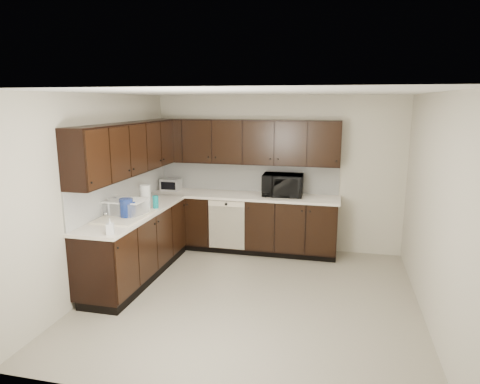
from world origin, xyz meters
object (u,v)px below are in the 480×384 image
(microwave, at_px, (283,185))
(blue_pitcher, at_px, (126,208))
(toaster_oven, at_px, (171,184))
(sink, at_px, (124,222))
(storage_bin, at_px, (125,207))

(microwave, bearing_deg, blue_pitcher, -136.74)
(toaster_oven, xyz_separation_m, blue_pitcher, (0.12, -1.78, 0.03))
(toaster_oven, distance_m, blue_pitcher, 1.78)
(sink, distance_m, blue_pitcher, 0.20)
(blue_pitcher, bearing_deg, sink, 141.84)
(microwave, bearing_deg, storage_bin, -140.86)
(storage_bin, bearing_deg, toaster_oven, 90.88)
(toaster_oven, xyz_separation_m, storage_bin, (0.02, -1.62, -0.00))
(sink, relative_size, storage_bin, 1.64)
(storage_bin, relative_size, blue_pitcher, 1.95)
(microwave, bearing_deg, sink, -138.06)
(storage_bin, height_order, blue_pitcher, blue_pitcher)
(blue_pitcher, bearing_deg, toaster_oven, 81.45)
(microwave, xyz_separation_m, storage_bin, (-1.85, -1.63, -0.07))
(sink, distance_m, microwave, 2.53)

